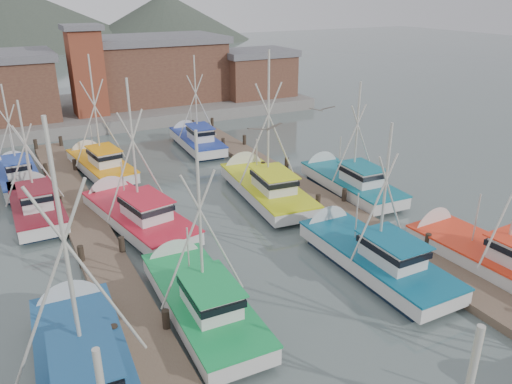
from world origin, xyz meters
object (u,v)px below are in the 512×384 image
boat_4 (198,296)px  boat_12 (99,164)px  boat_8 (134,214)px  lookout_tower (86,70)px

boat_4 → boat_12: 19.68m
boat_8 → boat_12: (0.06, 10.04, 0.00)m
boat_4 → boat_12: bearing=91.9°
boat_8 → boat_12: size_ratio=1.08×
lookout_tower → boat_8: 24.93m
boat_4 → boat_12: size_ratio=0.98×
lookout_tower → boat_12: 15.27m
lookout_tower → boat_12: lookout_tower is taller
lookout_tower → boat_4: lookout_tower is taller
lookout_tower → boat_4: size_ratio=0.92×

